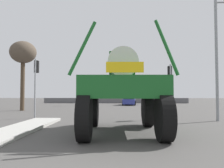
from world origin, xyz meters
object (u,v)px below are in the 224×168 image
Objects in this scene: oversize_sprayer at (122,91)px; traffic_signal_far_left at (85,85)px; bare_tree_left at (23,54)px; sedan_ahead at (129,100)px; traffic_signal_near_right at (170,79)px; traffic_signal_near_left at (36,75)px; streetlight_near_right at (220,52)px.

traffic_signal_far_left is (-4.94, 20.95, 1.08)m from oversize_sprayer.
sedan_ahead is at bearing 44.55° from bare_tree_left.
traffic_signal_near_left is at bearing -179.96° from traffic_signal_near_right.
sedan_ahead is 16.17m from bare_tree_left.
traffic_signal_near_right is (9.12, 0.01, -0.31)m from traffic_signal_near_left.
oversize_sprayer is at bearing -50.57° from bare_tree_left.
traffic_signal_near_right is 0.48× the size of streetlight_near_right.
bare_tree_left reaches higher than traffic_signal_near_left.
traffic_signal_far_left is at bearing 11.23° from oversize_sprayer.
bare_tree_left reaches higher than traffic_signal_near_right.
traffic_signal_near_left is 15.66m from traffic_signal_far_left.
traffic_signal_near_right is at bearing 0.04° from traffic_signal_near_left.
oversize_sprayer is at bearing -121.53° from traffic_signal_near_right.
traffic_signal_near_left is (-5.86, 5.32, 1.15)m from oversize_sprayer.
sedan_ahead is 1.17× the size of traffic_signal_near_right.
traffic_signal_near_left is 9.13m from traffic_signal_near_right.
oversize_sprayer is 0.79× the size of bare_tree_left.
bare_tree_left is (-13.01, 6.53, 2.97)m from traffic_signal_near_right.
traffic_signal_far_left reaches higher than traffic_signal_near_right.
streetlight_near_right is at bearing -25.82° from bare_tree_left.
oversize_sprayer reaches higher than traffic_signal_far_left.
oversize_sprayer is at bearing -145.37° from streetlight_near_right.
sedan_ahead is 1.07× the size of traffic_signal_far_left.
bare_tree_left is (-3.89, 6.53, 2.66)m from traffic_signal_near_left.
traffic_signal_far_left is at bearing 62.14° from bare_tree_left.
streetlight_near_right reaches higher than traffic_signal_near_left.
bare_tree_left is at bearing 139.39° from sedan_ahead.
bare_tree_left reaches higher than oversize_sprayer.
oversize_sprayer reaches higher than traffic_signal_near_right.
traffic_signal_near_right is at bearing -168.47° from sedan_ahead.
sedan_ahead is 1.04× the size of traffic_signal_near_left.
traffic_signal_far_left is (0.92, 15.63, -0.07)m from traffic_signal_near_left.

